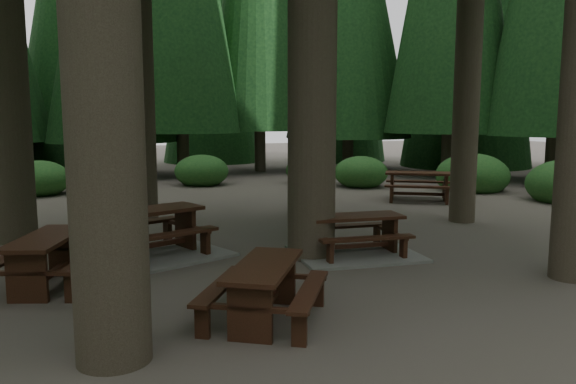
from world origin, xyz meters
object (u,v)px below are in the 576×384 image
object	(u,v)px
picnic_table_b	(48,253)
picnic_table_e	(264,283)
picnic_table_a	(355,242)
picnic_table_d	(419,182)
picnic_table_c	(147,240)

from	to	relation	value
picnic_table_b	picnic_table_e	size ratio (longest dim) A/B	1.01
picnic_table_a	picnic_table_b	size ratio (longest dim) A/B	1.09
picnic_table_d	picnic_table_e	bearing A→B (deg)	-100.92
picnic_table_c	picnic_table_d	distance (m)	9.28
picnic_table_b	picnic_table_d	bearing A→B (deg)	-42.04
picnic_table_b	picnic_table_c	xyz separation A→B (m)	(1.57, 1.29, -0.20)
picnic_table_a	picnic_table_d	size ratio (longest dim) A/B	0.94
picnic_table_b	picnic_table_c	size ratio (longest dim) A/B	0.69
picnic_table_a	picnic_table_b	xyz separation A→B (m)	(-5.08, -0.07, 0.26)
picnic_table_c	picnic_table_d	xyz separation A→B (m)	(8.39, 3.96, 0.25)
picnic_table_b	picnic_table_e	world-z (taller)	picnic_table_b
picnic_table_e	picnic_table_d	bearing A→B (deg)	-11.25
picnic_table_c	picnic_table_a	bearing A→B (deg)	-39.93
picnic_table_d	picnic_table_e	distance (m)	10.73
picnic_table_b	picnic_table_c	distance (m)	2.05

